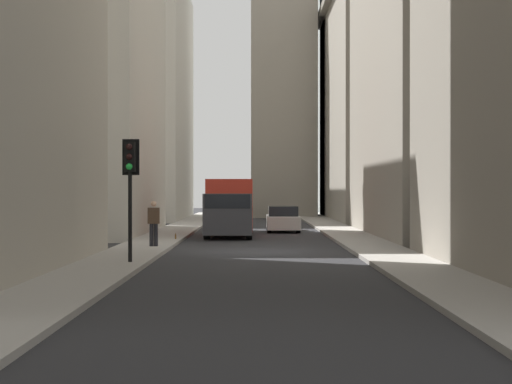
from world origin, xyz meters
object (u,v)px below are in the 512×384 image
object	(u,v)px
pedestrian	(154,221)
discarded_bottle	(176,237)
traffic_light_foreground	(130,172)
delivery_truck	(230,207)
sedan_white	(283,220)

from	to	relation	value
pedestrian	discarded_bottle	xyz separation A→B (m)	(4.27, -0.41, -0.85)
traffic_light_foreground	discarded_bottle	xyz separation A→B (m)	(10.74, -0.26, -2.63)
delivery_truck	discarded_bottle	world-z (taller)	delivery_truck
traffic_light_foreground	sedan_white	bearing A→B (deg)	-15.44
sedan_white	pedestrian	bearing A→B (deg)	156.86
sedan_white	delivery_truck	bearing A→B (deg)	147.99
delivery_truck	sedan_white	world-z (taller)	delivery_truck
delivery_truck	traffic_light_foreground	distance (m)	15.07
traffic_light_foreground	pedestrian	distance (m)	6.72
delivery_truck	discarded_bottle	xyz separation A→B (m)	(-4.04, 2.26, -1.21)
delivery_truck	traffic_light_foreground	bearing A→B (deg)	170.32
discarded_bottle	sedan_white	bearing A→B (deg)	-30.70
discarded_bottle	traffic_light_foreground	bearing A→B (deg)	178.61
traffic_light_foreground	pedestrian	bearing A→B (deg)	1.28
traffic_light_foreground	delivery_truck	bearing A→B (deg)	-9.68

